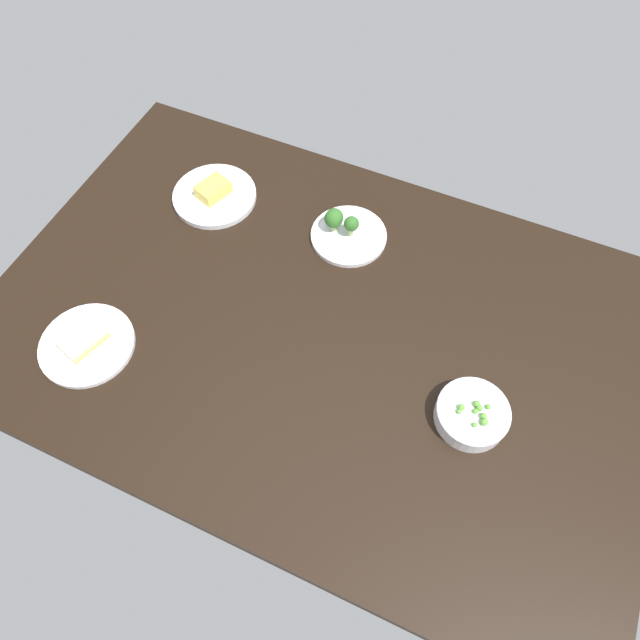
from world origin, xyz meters
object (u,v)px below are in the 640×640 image
(plate_broccoli, at_px, (345,231))
(plate_cheese, at_px, (214,195))
(bowl_peas, at_px, (472,414))
(plate_sandwich, at_px, (86,344))

(plate_broccoli, bearing_deg, plate_cheese, 3.56)
(bowl_peas, bearing_deg, plate_broccoli, -38.70)
(plate_broccoli, distance_m, bowl_peas, 0.55)
(plate_broccoli, relative_size, bowl_peas, 1.25)
(plate_broccoli, relative_size, plate_sandwich, 0.90)
(plate_sandwich, height_order, bowl_peas, bowl_peas)
(plate_broccoli, xyz_separation_m, plate_sandwich, (0.41, 0.53, -0.01))
(plate_cheese, distance_m, plate_sandwich, 0.51)
(plate_broccoli, bearing_deg, bowl_peas, 141.30)
(plate_sandwich, bearing_deg, plate_broccoli, -127.51)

